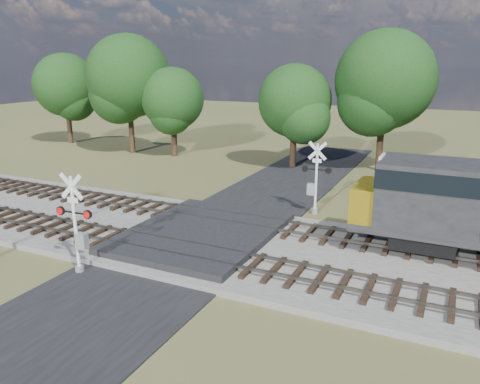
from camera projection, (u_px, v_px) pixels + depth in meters
The scene contains 10 objects.
ground at pixel (197, 244), 23.95m from camera, with size 160.00×160.00×0.00m, color #484C28.
ballast_bed at pixel (403, 274), 20.23m from camera, with size 140.00×10.00×0.30m, color gray.
road at pixel (197, 243), 23.94m from camera, with size 7.00×60.00×0.08m, color black.
crossing_panel at pixel (202, 235), 24.30m from camera, with size 7.00×9.00×0.62m, color #262628.
track_near at pixel (235, 261), 20.81m from camera, with size 140.00×2.60×0.33m.
track_far at pixel (275, 227), 25.17m from camera, with size 140.00×2.60×0.33m.
crossing_signal_near at pixel (78, 233), 20.13m from camera, with size 1.82×0.40×4.52m.
crossing_signal_far at pixel (314, 184), 28.26m from camera, with size 1.80×0.40×4.47m.
equipment_shed at pixel (441, 186), 29.36m from camera, with size 5.45×5.45×2.88m.
treeline at pixel (389, 90), 37.45m from camera, with size 80.47×11.23×11.69m.
Camera 1 is at (11.54, -19.27, 9.00)m, focal length 35.00 mm.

